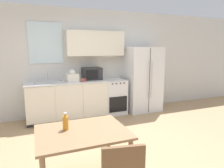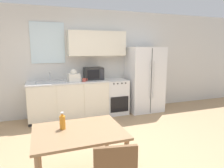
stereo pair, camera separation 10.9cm
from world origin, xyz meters
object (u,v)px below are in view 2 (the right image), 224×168
coffee_mug (84,80)px  oven_range (115,96)px  dining_table (79,139)px  drink_bottle (62,122)px  refrigerator (145,79)px  microwave (93,73)px

coffee_mug → oven_range: bearing=12.4°
oven_range → coffee_mug: coffee_mug is taller
dining_table → drink_bottle: drink_bottle is taller
dining_table → drink_bottle: bearing=147.8°
refrigerator → microwave: 1.43m
refrigerator → dining_table: 3.40m
microwave → coffee_mug: (-0.30, -0.27, -0.11)m
oven_range → microwave: size_ratio=1.97×
coffee_mug → refrigerator: bearing=4.7°
oven_range → drink_bottle: 2.96m
oven_range → drink_bottle: bearing=-123.8°
dining_table → oven_range: bearing=60.3°
coffee_mug → drink_bottle: bearing=-108.8°
coffee_mug → drink_bottle: coffee_mug is taller
microwave → dining_table: 2.81m
dining_table → microwave: bearing=71.4°
oven_range → microwave: 0.86m
oven_range → refrigerator: 0.94m
coffee_mug → drink_bottle: (-0.77, -2.25, -0.15)m
coffee_mug → dining_table: (-0.59, -2.36, -0.35)m
microwave → dining_table: size_ratio=0.43×
refrigerator → dining_table: (-2.29, -2.50, -0.25)m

